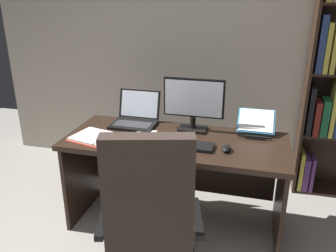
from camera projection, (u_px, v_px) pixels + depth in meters
wall_back at (215, 41)px, 3.35m from camera, size 4.61×0.12×2.67m
desk at (178, 159)px, 2.76m from camera, size 1.66×0.69×0.75m
office_chair at (150, 232)px, 2.03m from camera, size 0.69×0.60×1.13m
monitor at (194, 105)px, 2.72m from camera, size 0.48×0.16×0.42m
laptop at (135, 118)px, 2.90m from camera, size 0.35×0.33×0.26m
keyboard at (184, 145)px, 2.49m from camera, size 0.42×0.15×0.02m
computer_mouse at (226, 149)px, 2.41m from camera, size 0.06×0.10×0.04m
reading_stand_with_book at (256, 123)px, 2.70m from camera, size 0.28×0.26×0.16m
open_binder at (104, 139)px, 2.58m from camera, size 0.55×0.38×0.02m
notepad at (144, 135)px, 2.67m from camera, size 0.15×0.21×0.01m
pen at (147, 135)px, 2.66m from camera, size 0.13×0.06×0.01m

